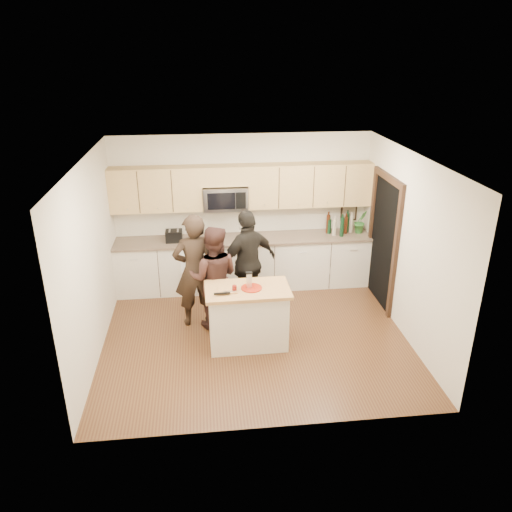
{
  "coord_description": "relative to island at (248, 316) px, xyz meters",
  "views": [
    {
      "loc": [
        -0.71,
        -6.48,
        4.07
      ],
      "look_at": [
        0.06,
        0.35,
        1.15
      ],
      "focal_mm": 35.0,
      "sensor_mm": 36.0,
      "label": 1
    }
  ],
  "objects": [
    {
      "name": "back_cabinetry",
      "position": [
        0.13,
        1.89,
        0.02
      ],
      "size": [
        4.5,
        0.66,
        0.94
      ],
      "color": "beige",
      "rests_on": "ground"
    },
    {
      "name": "woman_left",
      "position": [
        -0.74,
        0.68,
        0.45
      ],
      "size": [
        0.72,
        0.54,
        1.8
      ],
      "primitive_type": "imported",
      "rotation": [
        0.0,
        0.0,
        3.32
      ],
      "color": "black",
      "rests_on": "ground"
    },
    {
      "name": "cutting_board",
      "position": [
        -0.28,
        -0.06,
        0.46
      ],
      "size": [
        0.27,
        0.21,
        0.02
      ],
      "primitive_type": "cube",
      "rotation": [
        0.0,
        0.0,
        0.01
      ],
      "color": "#B3884A",
      "rests_on": "island"
    },
    {
      "name": "microwave",
      "position": [
        -0.18,
        2.0,
        1.2
      ],
      "size": [
        0.76,
        0.41,
        0.4
      ],
      "color": "silver",
      "rests_on": "ground"
    },
    {
      "name": "doorway",
      "position": [
        2.36,
        1.1,
        0.7
      ],
      "size": [
        0.06,
        1.25,
        2.2
      ],
      "color": "black",
      "rests_on": "ground"
    },
    {
      "name": "tongs",
      "position": [
        -0.37,
        -0.17,
        0.48
      ],
      "size": [
        0.23,
        0.03,
        0.02
      ],
      "primitive_type": "cube",
      "rotation": [
        0.0,
        0.0,
        0.01
      ],
      "color": "black",
      "rests_on": "cutting_board"
    },
    {
      "name": "woman_right",
      "position": [
        0.11,
        0.96,
        0.42
      ],
      "size": [
        1.1,
        0.87,
        1.74
      ],
      "primitive_type": "imported",
      "rotation": [
        0.0,
        0.0,
        3.65
      ],
      "color": "black",
      "rests_on": "ground"
    },
    {
      "name": "upper_cabinetry",
      "position": [
        0.16,
        2.04,
        1.39
      ],
      "size": [
        4.5,
        0.33,
        0.75
      ],
      "color": "tan",
      "rests_on": "ground"
    },
    {
      "name": "room_shell",
      "position": [
        0.13,
        0.2,
        1.28
      ],
      "size": [
        4.52,
        4.02,
        2.71
      ],
      "color": "beige",
      "rests_on": "ground"
    },
    {
      "name": "dish_towel",
      "position": [
        -0.82,
        1.71,
        0.35
      ],
      "size": [
        0.34,
        0.6,
        0.48
      ],
      "color": "white",
      "rests_on": "ground"
    },
    {
      "name": "red_plate",
      "position": [
        0.06,
        -0.01,
        0.45
      ],
      "size": [
        0.3,
        0.3,
        0.02
      ],
      "primitive_type": "cylinder",
      "color": "#9B200E",
      "rests_on": "island"
    },
    {
      "name": "orchid",
      "position": [
        2.23,
        1.92,
        0.69
      ],
      "size": [
        0.27,
        0.24,
        0.42
      ],
      "primitive_type": "imported",
      "rotation": [
        0.0,
        0.0,
        0.24
      ],
      "color": "#31702C",
      "rests_on": "back_cabinetry"
    },
    {
      "name": "toaster",
      "position": [
        -1.09,
        1.87,
        0.58
      ],
      "size": [
        0.28,
        0.24,
        0.2
      ],
      "color": "black",
      "rests_on": "back_cabinetry"
    },
    {
      "name": "drink_glass",
      "position": [
        -0.19,
        -0.07,
        0.49
      ],
      "size": [
        0.06,
        0.06,
        0.09
      ],
      "primitive_type": "cylinder",
      "color": "maroon",
      "rests_on": "island"
    },
    {
      "name": "framed_picture",
      "position": [
        2.08,
        2.19,
        0.83
      ],
      "size": [
        0.3,
        0.03,
        0.38
      ],
      "color": "black",
      "rests_on": "ground"
    },
    {
      "name": "floor",
      "position": [
        0.13,
        0.2,
        -0.45
      ],
      "size": [
        4.5,
        4.5,
        0.0
      ],
      "primitive_type": "plane",
      "color": "#56371D",
      "rests_on": "ground"
    },
    {
      "name": "box_grater",
      "position": [
        0.03,
        0.01,
        0.58
      ],
      "size": [
        0.09,
        0.07,
        0.23
      ],
      "color": "silver",
      "rests_on": "red_plate"
    },
    {
      "name": "island",
      "position": [
        0.0,
        0.0,
        0.0
      ],
      "size": [
        1.21,
        0.72,
        0.9
      ],
      "rotation": [
        0.0,
        0.0,
        0.01
      ],
      "color": "beige",
      "rests_on": "ground"
    },
    {
      "name": "knife",
      "position": [
        -0.26,
        -0.11,
        0.47
      ],
      "size": [
        0.18,
        0.02,
        0.01
      ],
      "primitive_type": "cube",
      "rotation": [
        0.0,
        0.0,
        0.01
      ],
      "color": "silver",
      "rests_on": "cutting_board"
    },
    {
      "name": "woman_center",
      "position": [
        -0.46,
        0.57,
        0.37
      ],
      "size": [
        0.88,
        0.73,
        1.64
      ],
      "primitive_type": "imported",
      "rotation": [
        0.0,
        0.0,
        3.0
      ],
      "color": "#341D1A",
      "rests_on": "ground"
    },
    {
      "name": "bottle_cluster",
      "position": [
        1.85,
        1.92,
        0.67
      ],
      "size": [
        0.5,
        0.29,
        0.41
      ],
      "color": "black",
      "rests_on": "back_cabinetry"
    }
  ]
}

